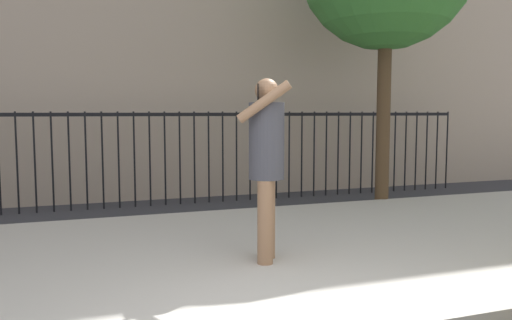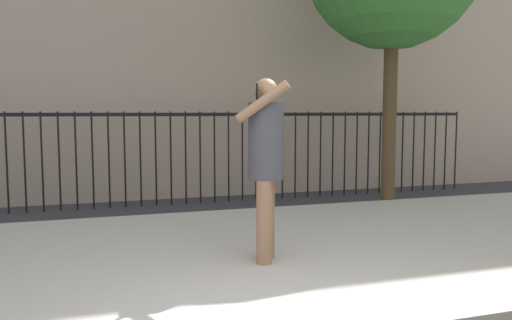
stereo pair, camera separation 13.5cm
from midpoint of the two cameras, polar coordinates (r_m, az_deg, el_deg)
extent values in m
cube|color=#B2ADA3|center=(5.39, -5.40, -10.97)|extent=(28.00, 4.40, 0.15)
cube|color=black|center=(8.81, -11.42, 4.99)|extent=(12.00, 0.04, 0.06)
cylinder|color=black|center=(8.80, -25.45, -0.31)|extent=(0.03, 0.03, 1.60)
cylinder|color=black|center=(8.78, -23.79, -0.26)|extent=(0.03, 0.03, 1.60)
cylinder|color=black|center=(8.77, -22.13, -0.21)|extent=(0.03, 0.03, 1.60)
cylinder|color=black|center=(8.76, -20.46, -0.16)|extent=(0.03, 0.03, 1.60)
cylinder|color=black|center=(8.76, -18.79, -0.11)|extent=(0.03, 0.03, 1.60)
cylinder|color=black|center=(8.76, -17.12, -0.05)|extent=(0.03, 0.03, 1.60)
cylinder|color=black|center=(8.78, -15.46, 0.00)|extent=(0.03, 0.03, 1.60)
cylinder|color=black|center=(8.80, -13.80, 0.05)|extent=(0.03, 0.03, 1.60)
cylinder|color=black|center=(8.83, -12.15, 0.10)|extent=(0.03, 0.03, 1.60)
cylinder|color=black|center=(8.87, -10.51, 0.15)|extent=(0.03, 0.03, 1.60)
cylinder|color=black|center=(8.91, -8.89, 0.20)|extent=(0.03, 0.03, 1.60)
cylinder|color=black|center=(8.96, -7.29, 0.25)|extent=(0.03, 0.03, 1.60)
cylinder|color=black|center=(9.02, -5.70, 0.30)|extent=(0.03, 0.03, 1.60)
cylinder|color=black|center=(9.08, -4.14, 0.35)|extent=(0.03, 0.03, 1.60)
cylinder|color=black|center=(9.15, -2.60, 0.40)|extent=(0.03, 0.03, 1.60)
cylinder|color=black|center=(9.23, -1.08, 0.44)|extent=(0.03, 0.03, 1.60)
cylinder|color=black|center=(9.31, 0.41, 0.49)|extent=(0.03, 0.03, 1.60)
cylinder|color=black|center=(9.40, 1.87, 0.53)|extent=(0.03, 0.03, 1.60)
cylinder|color=black|center=(9.50, 3.30, 0.57)|extent=(0.03, 0.03, 1.60)
cylinder|color=black|center=(9.60, 4.71, 0.61)|extent=(0.03, 0.03, 1.60)
cylinder|color=black|center=(9.71, 6.08, 0.65)|extent=(0.03, 0.03, 1.60)
cylinder|color=black|center=(9.82, 7.42, 0.69)|extent=(0.03, 0.03, 1.60)
cylinder|color=black|center=(9.94, 8.73, 0.73)|extent=(0.03, 0.03, 1.60)
cylinder|color=black|center=(10.06, 10.01, 0.77)|extent=(0.03, 0.03, 1.60)
cylinder|color=black|center=(10.19, 11.26, 0.80)|extent=(0.03, 0.03, 1.60)
cylinder|color=black|center=(10.32, 12.48, 0.84)|extent=(0.03, 0.03, 1.60)
cylinder|color=black|center=(10.46, 13.67, 0.87)|extent=(0.03, 0.03, 1.60)
cylinder|color=black|center=(10.60, 14.82, 0.90)|extent=(0.03, 0.03, 1.60)
cylinder|color=black|center=(10.75, 15.94, 0.93)|extent=(0.03, 0.03, 1.60)
cylinder|color=black|center=(10.90, 17.04, 0.96)|extent=(0.03, 0.03, 1.60)
cylinder|color=black|center=(11.05, 18.10, 0.99)|extent=(0.03, 0.03, 1.60)
cylinder|color=black|center=(11.21, 19.13, 1.01)|extent=(0.03, 0.03, 1.60)
cylinder|color=black|center=(11.37, 20.14, 1.04)|extent=(0.03, 0.03, 1.60)
cylinder|color=#936B4C|center=(4.88, 0.23, -6.94)|extent=(0.15, 0.15, 0.80)
cylinder|color=#936B4C|center=(5.07, 0.53, -6.46)|extent=(0.15, 0.15, 0.80)
cylinder|color=#3F3F47|center=(4.87, 0.39, 2.13)|extent=(0.46, 0.46, 0.73)
sphere|color=#936B4C|center=(4.87, 0.39, 7.76)|extent=(0.23, 0.23, 0.23)
cylinder|color=#936B4C|center=(4.67, 0.08, 6.50)|extent=(0.49, 0.31, 0.39)
cylinder|color=#936B4C|center=(5.07, 0.67, 2.00)|extent=(0.09, 0.09, 0.56)
cube|color=black|center=(4.73, -0.57, 7.59)|extent=(0.04, 0.07, 0.15)
cube|color=brown|center=(5.14, 0.75, 1.07)|extent=(0.27, 0.32, 0.34)
cylinder|color=#4C3823|center=(8.72, 13.57, 5.40)|extent=(0.23, 0.23, 3.24)
camera|label=1|loc=(0.07, -90.75, -0.07)|focal=35.96mm
camera|label=2|loc=(0.07, 89.25, 0.07)|focal=35.96mm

